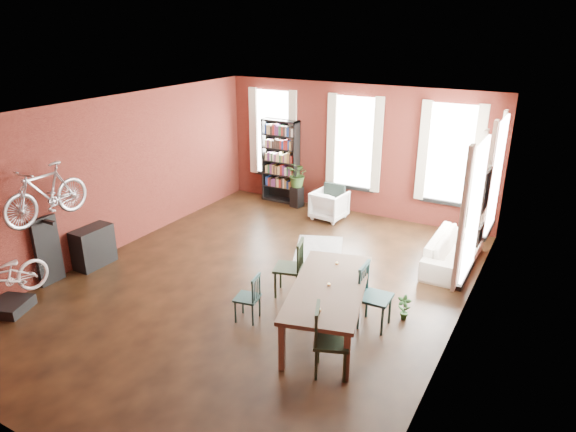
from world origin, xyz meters
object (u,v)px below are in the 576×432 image
Objects in this scene: bookshelf at (281,161)px; dining_chair_b at (289,268)px; dining_chair_c at (332,341)px; white_armchair at (329,204)px; dining_chair_d at (375,297)px; dining_table at (328,309)px; console_table at (93,247)px; dining_chair_a at (247,298)px; bike_trainer at (9,306)px; plant_stand at (297,197)px; cream_sofa at (454,246)px.

dining_chair_b is at bearing -58.36° from bookshelf.
white_armchair is at bearing 3.45° from dining_chair_c.
dining_chair_c is 0.98× the size of dining_chair_d.
dining_table is at bearing 40.89° from dining_chair_b.
bookshelf is (-4.24, 5.94, 0.59)m from dining_chair_c.
console_table is (-1.28, -5.20, -0.70)m from bookshelf.
dining_table is at bearing 93.89° from dining_chair_a.
dining_chair_a is 5.96m from bookshelf.
dining_chair_a is at bearing -2.61° from console_table.
dining_chair_b is at bearing 36.30° from bike_trainer.
bike_trainer is at bearing 71.75° from white_armchair.
dining_table and dining_chair_a have the same top height.
plant_stand reaches higher than bike_trainer.
bike_trainer is 7.16m from plant_stand.
dining_chair_a is 1.08m from dining_chair_b.
bookshelf reaches higher than dining_chair_b.
dining_chair_a is at bearing -65.18° from bookshelf.
dining_chair_b is 1.30× the size of console_table.
dining_chair_d is 4.77m from white_armchair.
white_armchair reaches higher than plant_stand.
dining_chair_c is 1.64× the size of bike_trainer.
dining_chair_a is 4.86m from white_armchair.
dining_chair_d is at bearing -46.24° from bookshelf.
dining_chair_b is at bearing 109.77° from white_armchair.
dining_chair_d is (0.58, 0.49, 0.12)m from dining_table.
dining_chair_d is at bearing 25.31° from dining_table.
bike_trainer is at bearing -69.80° from dining_chair_b.
dining_chair_c reaches higher than dining_table.
dining_chair_d is at bearing 103.22° from dining_chair_a.
dining_chair_c is at bearing -57.60° from plant_stand.
bookshelf is 1.04m from plant_stand.
cream_sofa is at bearing 41.57° from bike_trainer.
console_table is at bearing -93.44° from dining_chair_b.
dining_chair_b is 4.78m from bike_trainer.
cream_sofa reaches higher than plant_stand.
plant_stand is at bearing -13.32° from white_armchair.
dining_chair_a reaches higher than white_armchair.
dining_chair_a is at bearing 146.11° from cream_sofa.
dining_chair_c is at bearing 28.14° from dining_chair_b.
cream_sofa is at bearing -13.41° from dining_chair_d.
bookshelf is 3.53× the size of bike_trainer.
dining_chair_b is 1.67× the size of bike_trainer.
cream_sofa is (3.25, -1.13, 0.02)m from white_armchair.
white_armchair is (-2.54, 5.37, -0.12)m from dining_chair_c.
bike_trainer is at bearing -172.05° from dining_table.
dining_chair_b is (0.18, 1.06, 0.12)m from dining_chair_a.
dining_chair_b is 5.10m from bookshelf.
dining_chair_b reaches higher than dining_table.
white_armchair reaches higher than bike_trainer.
bookshelf is at bearing 111.79° from dining_table.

